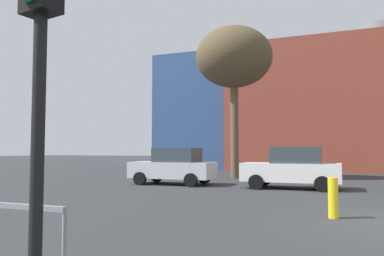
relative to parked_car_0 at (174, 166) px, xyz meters
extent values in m
cube|color=#2D4C7F|center=(-4.77, 19.56, 4.28)|extent=(6.96, 12.22, 10.33)
cylinder|color=slate|center=(11.24, 19.56, 10.61)|extent=(4.00, 4.00, 2.00)
cube|color=silver|center=(-0.07, 0.00, -0.18)|extent=(4.08, 1.75, 0.78)
cube|color=#333D47|center=(0.18, 0.00, 0.55)|extent=(2.04, 1.56, 0.68)
cylinder|color=black|center=(-1.38, -0.90, -0.57)|extent=(0.62, 0.21, 0.62)
cylinder|color=black|center=(-1.38, 0.90, -0.57)|extent=(0.62, 0.21, 0.62)
cylinder|color=black|center=(1.25, -0.90, -0.57)|extent=(0.62, 0.21, 0.62)
cylinder|color=black|center=(1.25, 0.90, -0.57)|extent=(0.62, 0.21, 0.62)
cube|color=white|center=(5.54, 0.00, -0.17)|extent=(4.13, 1.77, 0.79)
cube|color=#333D47|center=(5.79, 0.00, 0.56)|extent=(2.06, 1.57, 0.69)
cylinder|color=black|center=(4.22, -0.90, -0.57)|extent=(0.63, 0.22, 0.63)
cylinder|color=black|center=(4.22, 0.90, -0.57)|extent=(0.63, 0.22, 0.63)
cylinder|color=black|center=(6.87, -0.90, -0.57)|extent=(0.63, 0.22, 0.63)
cylinder|color=black|center=(6.87, 0.90, -0.57)|extent=(0.63, 0.22, 0.63)
cylinder|color=black|center=(5.03, -14.17, 0.57)|extent=(0.12, 0.12, 2.90)
cylinder|color=brown|center=(1.68, 5.09, 2.14)|extent=(0.48, 0.48, 6.04)
ellipsoid|color=brown|center=(1.68, 5.09, 6.43)|extent=(4.62, 4.62, 3.69)
cylinder|color=yellow|center=(7.39, -6.95, -0.39)|extent=(0.24, 0.24, 0.98)
camera|label=1|loc=(7.58, -16.84, 0.76)|focal=35.34mm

